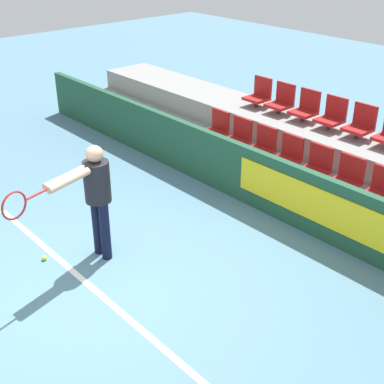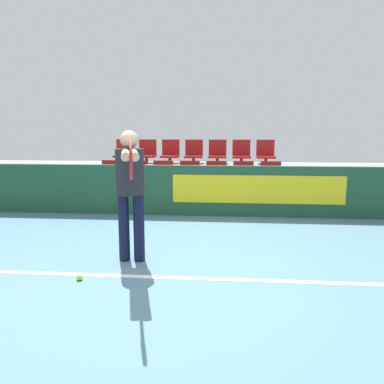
{
  "view_description": "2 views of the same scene",
  "coord_description": "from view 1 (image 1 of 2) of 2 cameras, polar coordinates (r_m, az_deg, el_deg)",
  "views": [
    {
      "loc": [
        4.8,
        -2.5,
        3.96
      ],
      "look_at": [
        0.23,
        1.55,
        0.82
      ],
      "focal_mm": 50.0,
      "sensor_mm": 36.0,
      "label": 1
    },
    {
      "loc": [
        0.71,
        -3.7,
        1.55
      ],
      "look_at": [
        0.25,
        1.58,
        0.67
      ],
      "focal_mm": 35.0,
      "sensor_mm": 36.0,
      "label": 2
    }
  ],
  "objects": [
    {
      "name": "stadium_chair_1",
      "position": [
        9.22,
        4.97,
        5.97
      ],
      "size": [
        0.41,
        0.38,
        0.54
      ],
      "color": "#333333",
      "rests_on": "bleacher_tier_front"
    },
    {
      "name": "stadium_chair_10",
      "position": [
        9.27,
        14.72,
        7.91
      ],
      "size": [
        0.41,
        0.38,
        0.54
      ],
      "color": "#333333",
      "rests_on": "bleacher_tier_middle"
    },
    {
      "name": "stadium_chair_8",
      "position": [
        9.87,
        9.53,
        9.6
      ],
      "size": [
        0.41,
        0.38,
        0.54
      ],
      "color": "#333333",
      "rests_on": "bleacher_tier_middle"
    },
    {
      "name": "bleacher_tier_middle",
      "position": [
        9.39,
        13.84,
        4.12
      ],
      "size": [
        11.52,
        1.09,
        0.8
      ],
      "color": "gray",
      "rests_on": "ground"
    },
    {
      "name": "tennis_player",
      "position": [
        6.66,
        -10.46,
        -0.01
      ],
      "size": [
        0.54,
        1.51,
        1.55
      ],
      "rotation": [
        0.0,
        0.0,
        0.26
      ],
      "color": "black",
      "rests_on": "ground"
    },
    {
      "name": "stadium_chair_0",
      "position": [
        9.58,
        2.62,
        6.87
      ],
      "size": [
        0.41,
        0.38,
        0.54
      ],
      "color": "#333333",
      "rests_on": "bleacher_tier_front"
    },
    {
      "name": "stadium_chair_7",
      "position": [
        10.2,
        7.16,
        10.35
      ],
      "size": [
        0.41,
        0.38,
        0.54
      ],
      "color": "#333333",
      "rests_on": "bleacher_tier_middle"
    },
    {
      "name": "stadium_chair_9",
      "position": [
        9.56,
        12.05,
        8.79
      ],
      "size": [
        0.41,
        0.38,
        0.54
      ],
      "color": "#333333",
      "rests_on": "bleacher_tier_middle"
    },
    {
      "name": "stadium_chair_11",
      "position": [
        9.0,
        17.55,
        6.96
      ],
      "size": [
        0.41,
        0.38,
        0.54
      ],
      "color": "#333333",
      "rests_on": "bleacher_tier_middle"
    },
    {
      "name": "stadium_chair_6",
      "position": [
        7.78,
        19.5,
        0.23
      ],
      "size": [
        0.41,
        0.38,
        0.54
      ],
      "color": "#333333",
      "rests_on": "bleacher_tier_front"
    },
    {
      "name": "court_baseline",
      "position": [
        6.71,
        -11.2,
        -9.48
      ],
      "size": [
        4.78,
        0.08,
        0.01
      ],
      "color": "white",
      "rests_on": "ground"
    },
    {
      "name": "stadium_chair_3",
      "position": [
        8.57,
        10.21,
        3.94
      ],
      "size": [
        0.41,
        0.38,
        0.54
      ],
      "color": "#333333",
      "rests_on": "bleacher_tier_front"
    },
    {
      "name": "stadium_chair_2",
      "position": [
        8.89,
        7.5,
        5.0
      ],
      "size": [
        0.41,
        0.38,
        0.54
      ],
      "color": "#333333",
      "rests_on": "bleacher_tier_front"
    },
    {
      "name": "stadium_chair_4",
      "position": [
        8.28,
        13.11,
        2.79
      ],
      "size": [
        0.41,
        0.38,
        0.54
      ],
      "color": "#333333",
      "rests_on": "bleacher_tier_front"
    },
    {
      "name": "tennis_ball",
      "position": [
        7.23,
        -15.49,
        -6.8
      ],
      "size": [
        0.07,
        0.07,
        0.07
      ],
      "color": "#CCDB33",
      "rests_on": "ground"
    },
    {
      "name": "bleacher_tier_front",
      "position": [
        8.66,
        9.46,
        1.09
      ],
      "size": [
        11.52,
        1.09,
        0.4
      ],
      "color": "gray",
      "rests_on": "ground"
    },
    {
      "name": "ground_plane",
      "position": [
        6.7,
        -11.45,
        -9.62
      ],
      "size": [
        30.0,
        30.0,
        0.0
      ],
      "primitive_type": "plane",
      "color": "slate"
    },
    {
      "name": "stadium_chair_5",
      "position": [
        8.01,
        16.21,
        1.55
      ],
      "size": [
        0.41,
        0.38,
        0.54
      ],
      "color": "#333333",
      "rests_on": "bleacher_tier_front"
    },
    {
      "name": "barrier_wall",
      "position": [
        8.1,
        6.88,
        1.4
      ],
      "size": [
        11.92,
        0.14,
        0.92
      ],
      "color": "#1E4C33",
      "rests_on": "ground"
    }
  ]
}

